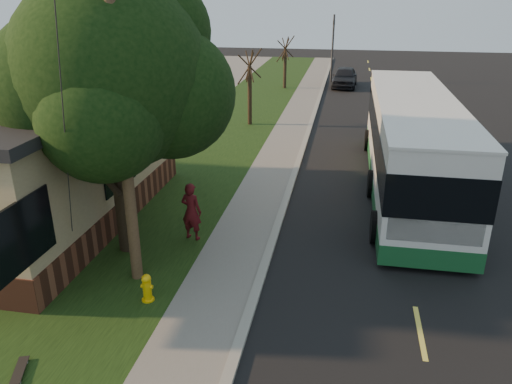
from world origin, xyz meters
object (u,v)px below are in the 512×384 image
bare_tree_near (250,88)px  transit_bus (411,141)px  utility_pole (120,111)px  traffic_signal (333,44)px  bare_tree_far (285,63)px  dumpster (55,165)px  skateboarder (191,211)px  fire_hydrant (147,288)px  distant_car (345,77)px  skateboard_main (20,370)px  leafy_tree (114,77)px

bare_tree_near → transit_bus: bare_tree_near is taller
utility_pole → traffic_signal: utility_pole is taller
bare_tree_near → bare_tree_far: (0.50, 12.00, -0.15)m
dumpster → traffic_signal: bearing=69.4°
transit_bus → bare_tree_near: bearing=132.6°
bare_tree_near → skateboarder: 14.61m
bare_tree_near → fire_hydrant: bearing=-87.1°
transit_bus → distant_car: bearing=97.2°
fire_hydrant → skateboarder: (0.10, 3.47, 0.56)m
transit_bus → distant_car: (-2.84, 22.46, -1.13)m
skateboarder → fire_hydrant: bearing=101.6°
traffic_signal → transit_bus: size_ratio=0.41×
bare_tree_far → dumpster: bare_tree_far is taller
traffic_signal → skateboard_main: 37.33m
skateboard_main → transit_bus: bearing=54.4°
bare_tree_near → skateboarder: bare_tree_near is taller
bare_tree_near → traffic_signal: bearing=76.0°
traffic_signal → fire_hydrant: bearing=-95.2°
bare_tree_far → distant_car: bearing=20.3°
fire_hydrant → leafy_tree: bearing=120.7°
fire_hydrant → skateboarder: size_ratio=0.40×
fire_hydrant → traffic_signal: traffic_signal is taller
bare_tree_near → bare_tree_far: bearing=87.6°
traffic_signal → dumpster: (-10.00, -26.55, -2.42)m
fire_hydrant → dumpster: bearing=132.8°
leafy_tree → bare_tree_near: 15.66m
distant_car → bare_tree_far: bearing=-157.2°
utility_pole → traffic_signal: size_ratio=1.65×
skateboard_main → dumpster: (-5.30, 10.36, 0.62)m
bare_tree_near → skateboarder: bearing=-86.1°
utility_pole → bare_tree_near: (-0.19, 17.01, -2.48)m
dumpster → distant_car: bearing=65.3°
bare_tree_far → distant_car: size_ratio=0.86×
transit_bus → utility_pole: bearing=-133.4°
bare_tree_near → leafy_tree: bearing=-92.5°
utility_pole → transit_bus: utility_pole is taller
skateboard_main → dumpster: size_ratio=0.51×
bare_tree_far → distant_car: 5.14m
dumpster → skateboarder: bearing=-29.7°
bare_tree_near → traffic_signal: size_ratio=0.78×
bare_tree_near → dumpster: size_ratio=2.60×
fire_hydrant → bare_tree_far: (-0.40, 30.00, 1.57)m
bare_tree_far → traffic_signal: (3.50, 4.00, 1.16)m
skateboarder → skateboard_main: skateboarder is taller
transit_bus → dumpster: (-14.02, -1.82, -1.19)m
fire_hydrant → distant_car: size_ratio=0.16×
skateboard_main → dumpster: dumpster is taller
utility_pole → traffic_signal: bearing=83.4°
utility_pole → leafy_tree: size_ratio=1.16×
leafy_tree → distant_car: leafy_tree is taller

